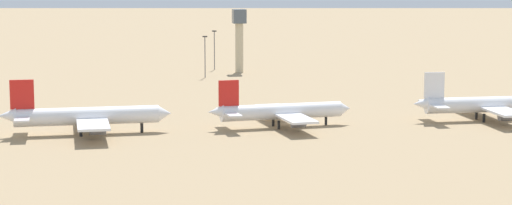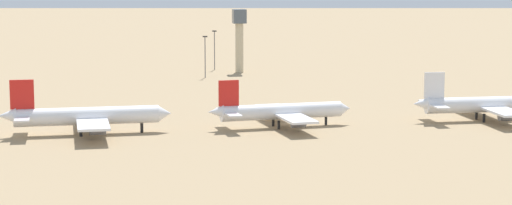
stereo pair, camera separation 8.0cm
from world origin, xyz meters
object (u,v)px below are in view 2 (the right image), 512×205
object	(u,v)px
parked_jet_white_5	(485,105)
light_pole_mid	(214,47)
parked_jet_red_3	(85,116)
control_tower	(239,34)
parked_jet_red_4	(280,112)
light_pole_east	(205,54)

from	to	relation	value
parked_jet_white_5	light_pole_mid	size ratio (longest dim) A/B	2.53
parked_jet_red_3	control_tower	distance (m)	146.20
parked_jet_red_3	parked_jet_red_4	xyz separation A→B (m)	(49.79, 1.96, -0.41)
light_pole_mid	light_pole_east	distance (m)	28.24
parked_jet_red_4	light_pole_mid	size ratio (longest dim) A/B	2.41
parked_jet_red_3	light_pole_east	size ratio (longest dim) A/B	2.68
parked_jet_red_4	light_pole_mid	distance (m)	142.89
parked_jet_red_3	light_pole_mid	bearing A→B (deg)	68.64
light_pole_mid	parked_jet_white_5	bearing A→B (deg)	-68.24
parked_jet_red_4	parked_jet_white_5	size ratio (longest dim) A/B	0.95
parked_jet_red_3	control_tower	bearing A→B (deg)	63.97
control_tower	parked_jet_white_5	bearing A→B (deg)	-69.81
control_tower	parked_jet_red_4	bearing A→B (deg)	-93.97
parked_jet_red_4	light_pole_east	size ratio (longest dim) A/B	2.44
control_tower	light_pole_east	size ratio (longest dim) A/B	1.58
control_tower	light_pole_mid	world-z (taller)	control_tower
parked_jet_white_5	light_pole_east	world-z (taller)	light_pole_east
parked_jet_red_3	light_pole_east	xyz separation A→B (m)	(43.31, 117.40, 4.57)
control_tower	light_pole_mid	size ratio (longest dim) A/B	1.56
parked_jet_red_3	parked_jet_white_5	xyz separation A→B (m)	(106.71, 3.38, -0.18)
parked_jet_red_3	parked_jet_white_5	size ratio (longest dim) A/B	1.04
parked_jet_red_4	light_pole_east	world-z (taller)	light_pole_east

